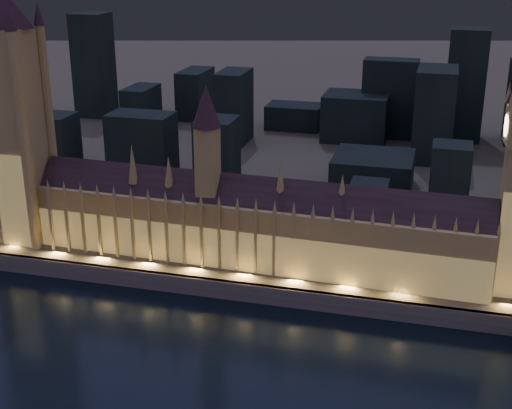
# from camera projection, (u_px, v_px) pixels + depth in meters

# --- Properties ---
(ground_plane) EXTENTS (2000.00, 2000.00, 0.00)m
(ground_plane) POSITION_uv_depth(u_px,v_px,m) (204.00, 350.00, 261.84)
(ground_plane) COLOR black
(ground_plane) RESTS_ON ground
(north_bank) EXTENTS (2000.00, 960.00, 8.00)m
(north_bank) POSITION_uv_depth(u_px,v_px,m) (368.00, 82.00, 731.15)
(north_bank) COLOR #4A4939
(north_bank) RESTS_ON ground
(embankment_wall) EXTENTS (2000.00, 2.50, 8.00)m
(embankment_wall) POSITION_uv_depth(u_px,v_px,m) (236.00, 291.00, 297.56)
(embankment_wall) COLOR #4F4740
(embankment_wall) RESTS_ON ground
(palace_of_westminster) EXTENTS (202.00, 27.81, 78.00)m
(palace_of_westminster) POSITION_uv_depth(u_px,v_px,m) (251.00, 224.00, 308.30)
(palace_of_westminster) COLOR #927E4E
(palace_of_westminster) RESTS_ON north_bank
(victoria_tower) EXTENTS (31.68, 31.68, 128.11)m
(victoria_tower) POSITION_uv_depth(u_px,v_px,m) (13.00, 106.00, 319.34)
(victoria_tower) COLOR #927E4E
(victoria_tower) RESTS_ON north_bank
(city_backdrop) EXTENTS (477.22, 215.63, 80.47)m
(city_backdrop) POSITION_uv_depth(u_px,v_px,m) (379.00, 119.00, 467.23)
(city_backdrop) COLOR black
(city_backdrop) RESTS_ON north_bank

